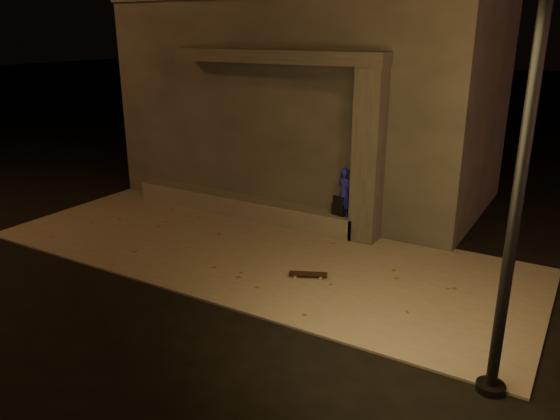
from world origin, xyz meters
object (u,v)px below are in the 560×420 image
Objects in this scene: skateboarder at (345,192)px; street_lamp_0 at (542,30)px; skateboard at (308,274)px; backpack at (340,208)px; column at (369,157)px.

street_lamp_0 reaches higher than skateboarder.
street_lamp_0 is at bearing 152.60° from skateboarder.
backpack is at bearing 76.61° from skateboard.
backpack reaches higher than skateboard.
skateboard is (0.45, -2.30, -0.54)m from backpack.
backpack is 0.06× the size of street_lamp_0.
street_lamp_0 is (3.94, -3.97, 3.69)m from backpack.
column reaches higher than skateboard.
column is 1.34m from backpack.
column is 8.21× the size of backpack.
street_lamp_0 is (3.84, -3.97, 3.31)m from skateboarder.
column is 0.96m from skateboarder.
backpack is 0.62× the size of skateboard.
skateboard is at bearing 154.46° from street_lamp_0.
street_lamp_0 reaches higher than skateboard.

